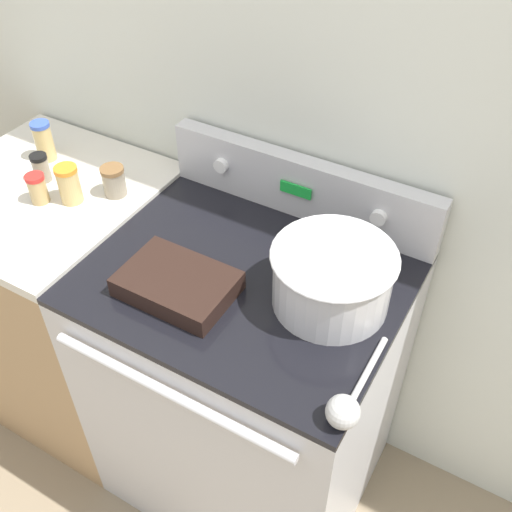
# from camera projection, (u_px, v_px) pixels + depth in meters

# --- Properties ---
(kitchen_wall) EXTENTS (8.00, 0.05, 2.50)m
(kitchen_wall) POSITION_uv_depth(u_px,v_px,m) (317.00, 96.00, 1.47)
(kitchen_wall) COLOR silver
(kitchen_wall) RESTS_ON ground_plane
(stove_range) EXTENTS (0.77, 0.66, 0.93)m
(stove_range) POSITION_uv_depth(u_px,v_px,m) (247.00, 387.00, 1.78)
(stove_range) COLOR #BCBCC1
(stove_range) RESTS_ON ground_plane
(control_panel) EXTENTS (0.77, 0.07, 0.17)m
(control_panel) POSITION_uv_depth(u_px,v_px,m) (301.00, 186.00, 1.59)
(control_panel) COLOR #BCBCC1
(control_panel) RESTS_ON stove_range
(side_counter) EXTENTS (0.62, 0.63, 0.94)m
(side_counter) POSITION_uv_depth(u_px,v_px,m) (72.00, 301.00, 2.03)
(side_counter) COLOR tan
(side_counter) RESTS_ON ground_plane
(mixing_bowl) EXTENTS (0.29, 0.29, 0.15)m
(mixing_bowl) POSITION_uv_depth(u_px,v_px,m) (332.00, 276.00, 1.34)
(mixing_bowl) COLOR silver
(mixing_bowl) RESTS_ON stove_range
(casserole_dish) EXTENTS (0.26, 0.18, 0.05)m
(casserole_dish) POSITION_uv_depth(u_px,v_px,m) (177.00, 283.00, 1.40)
(casserole_dish) COLOR black
(casserole_dish) RESTS_ON stove_range
(ladle) EXTENTS (0.07, 0.27, 0.07)m
(ladle) POSITION_uv_depth(u_px,v_px,m) (346.00, 407.00, 1.15)
(ladle) COLOR #B7B7B7
(ladle) RESTS_ON stove_range
(spice_jar_brown_cap) EXTENTS (0.07, 0.07, 0.09)m
(spice_jar_brown_cap) POSITION_uv_depth(u_px,v_px,m) (114.00, 181.00, 1.66)
(spice_jar_brown_cap) COLOR gray
(spice_jar_brown_cap) RESTS_ON side_counter
(spice_jar_orange_cap) EXTENTS (0.06, 0.06, 0.11)m
(spice_jar_orange_cap) POSITION_uv_depth(u_px,v_px,m) (69.00, 184.00, 1.63)
(spice_jar_orange_cap) COLOR tan
(spice_jar_orange_cap) RESTS_ON side_counter
(spice_jar_red_cap) EXTENTS (0.05, 0.05, 0.09)m
(spice_jar_red_cap) POSITION_uv_depth(u_px,v_px,m) (38.00, 188.00, 1.64)
(spice_jar_red_cap) COLOR tan
(spice_jar_red_cap) RESTS_ON side_counter
(spice_jar_black_cap) EXTENTS (0.05, 0.05, 0.08)m
(spice_jar_black_cap) POSITION_uv_depth(u_px,v_px,m) (41.00, 168.00, 1.71)
(spice_jar_black_cap) COLOR gray
(spice_jar_black_cap) RESTS_ON side_counter
(spice_jar_blue_cap) EXTENTS (0.06, 0.06, 0.12)m
(spice_jar_blue_cap) POSITION_uv_depth(u_px,v_px,m) (44.00, 141.00, 1.78)
(spice_jar_blue_cap) COLOR tan
(spice_jar_blue_cap) RESTS_ON side_counter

